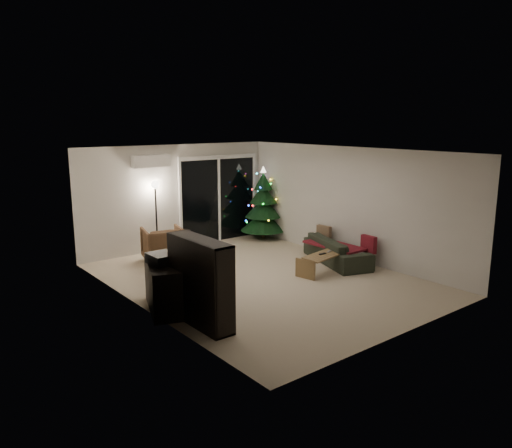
# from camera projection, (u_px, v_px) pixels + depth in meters

# --- Properties ---
(room) EXTENTS (6.50, 7.51, 2.60)m
(room) POSITION_uv_depth(u_px,v_px,m) (235.00, 215.00, 10.99)
(room) COLOR beige
(room) RESTS_ON ground
(bookshelf) EXTENTS (0.83, 1.37, 1.34)m
(bookshelf) POSITION_uv_depth(u_px,v_px,m) (191.00, 284.00, 7.42)
(bookshelf) COLOR black
(bookshelf) RESTS_ON floor
(media_cabinet) EXTENTS (0.88, 1.35, 0.79)m
(media_cabinet) POSITION_uv_depth(u_px,v_px,m) (163.00, 287.00, 8.15)
(media_cabinet) COLOR black
(media_cabinet) RESTS_ON floor
(stereo) EXTENTS (0.40, 0.47, 0.17)m
(stereo) POSITION_uv_depth(u_px,v_px,m) (162.00, 258.00, 8.05)
(stereo) COLOR black
(stereo) RESTS_ON media_cabinet
(armchair) EXTENTS (1.02, 1.04, 0.77)m
(armchair) POSITION_uv_depth(u_px,v_px,m) (163.00, 245.00, 10.93)
(armchair) COLOR brown
(armchair) RESTS_ON floor
(ottoman) EXTENTS (0.55, 0.55, 0.42)m
(ottoman) POSITION_uv_depth(u_px,v_px,m) (190.00, 263.00, 10.17)
(ottoman) COLOR beige
(ottoman) RESTS_ON floor
(cardboard_box_a) EXTENTS (0.48, 0.44, 0.28)m
(cardboard_box_a) POSITION_uv_depth(u_px,v_px,m) (198.00, 273.00, 9.74)
(cardboard_box_a) COLOR beige
(cardboard_box_a) RESTS_ON floor
(cardboard_box_b) EXTENTS (0.48, 0.46, 0.27)m
(cardboard_box_b) POSITION_uv_depth(u_px,v_px,m) (203.00, 262.00, 10.48)
(cardboard_box_b) COLOR beige
(cardboard_box_b) RESTS_ON floor
(side_table) EXTENTS (0.44, 0.44, 0.47)m
(side_table) POSITION_uv_depth(u_px,v_px,m) (183.00, 240.00, 11.99)
(side_table) COLOR black
(side_table) RESTS_ON floor
(floor_lamp) EXTENTS (0.26, 0.26, 1.64)m
(floor_lamp) POSITION_uv_depth(u_px,v_px,m) (156.00, 219.00, 11.57)
(floor_lamp) COLOR black
(floor_lamp) RESTS_ON floor
(sofa) EXTENTS (1.32, 2.03, 0.55)m
(sofa) POSITION_uv_depth(u_px,v_px,m) (337.00, 250.00, 10.89)
(sofa) COLOR black
(sofa) RESTS_ON floor
(sofa_throw) EXTENTS (0.59, 1.37, 0.05)m
(sofa_throw) POSITION_uv_depth(u_px,v_px,m) (334.00, 245.00, 10.80)
(sofa_throw) COLOR maroon
(sofa_throw) RESTS_ON sofa
(cushion_a) EXTENTS (0.14, 0.37, 0.36)m
(cushion_a) POSITION_uv_depth(u_px,v_px,m) (324.00, 233.00, 11.49)
(cushion_a) COLOR brown
(cushion_a) RESTS_ON sofa
(cushion_b) EXTENTS (0.13, 0.37, 0.36)m
(cushion_b) POSITION_uv_depth(u_px,v_px,m) (369.00, 244.00, 10.49)
(cushion_b) COLOR maroon
(cushion_b) RESTS_ON sofa
(coffee_table) EXTENTS (1.36, 0.69, 0.41)m
(coffee_table) POSITION_uv_depth(u_px,v_px,m) (327.00, 263.00, 10.17)
(coffee_table) COLOR brown
(coffee_table) RESTS_ON floor
(remote_a) EXTENTS (0.16, 0.05, 0.02)m
(remote_a) POSITION_uv_depth(u_px,v_px,m) (322.00, 254.00, 10.04)
(remote_a) COLOR black
(remote_a) RESTS_ON coffee_table
(remote_b) EXTENTS (0.16, 0.09, 0.02)m
(remote_b) POSITION_uv_depth(u_px,v_px,m) (329.00, 251.00, 10.23)
(remote_b) COLOR slate
(remote_b) RESTS_ON coffee_table
(christmas_tree) EXTENTS (1.50, 1.50, 1.90)m
(christmas_tree) POSITION_uv_depth(u_px,v_px,m) (263.00, 203.00, 13.00)
(christmas_tree) COLOR #143619
(christmas_tree) RESTS_ON floor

